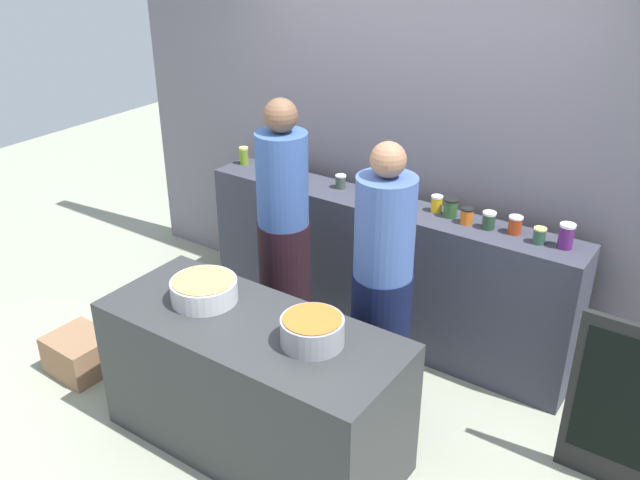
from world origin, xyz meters
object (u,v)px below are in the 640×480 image
at_px(chalkboard_sign, 627,409).
at_px(bread_crate, 80,354).
at_px(preserve_jar_0, 244,156).
at_px(preserve_jar_7, 467,216).
at_px(cooking_pot_left, 204,290).
at_px(cook_with_tongs, 284,245).
at_px(preserve_jar_8, 489,220).
at_px(preserve_jar_9, 515,225).
at_px(preserve_jar_2, 341,181).
at_px(preserve_jar_1, 298,169).
at_px(cook_in_cap, 382,300).
at_px(preserve_jar_5, 437,204).
at_px(preserve_jar_4, 390,201).
at_px(preserve_jar_3, 372,197).
at_px(preserve_jar_6, 451,208).
at_px(cooking_pot_center, 312,331).
at_px(preserve_jar_11, 566,236).
at_px(preserve_jar_10, 539,235).

bearing_deg(chalkboard_sign, bread_crate, -162.92).
relative_size(preserve_jar_0, preserve_jar_7, 1.31).
bearing_deg(cooking_pot_left, preserve_jar_7, 55.76).
height_order(preserve_jar_0, cook_with_tongs, cook_with_tongs).
relative_size(preserve_jar_7, preserve_jar_8, 0.94).
distance_m(preserve_jar_9, cooking_pot_left, 1.88).
bearing_deg(preserve_jar_2, preserve_jar_1, -179.86).
distance_m(preserve_jar_2, cook_in_cap, 1.16).
xyz_separation_m(preserve_jar_2, preserve_jar_5, (0.73, 0.01, 0.01)).
bearing_deg(preserve_jar_4, preserve_jar_0, 175.49).
xyz_separation_m(preserve_jar_0, preserve_jar_8, (1.96, -0.03, -0.01)).
bearing_deg(preserve_jar_3, preserve_jar_6, 12.68).
relative_size(preserve_jar_1, preserve_jar_8, 1.10).
relative_size(cooking_pot_left, bread_crate, 0.95).
height_order(preserve_jar_2, cooking_pot_center, preserve_jar_2).
height_order(cooking_pot_left, bread_crate, cooking_pot_left).
bearing_deg(cook_with_tongs, cooking_pot_center, -45.40).
height_order(preserve_jar_0, preserve_jar_11, preserve_jar_11).
distance_m(preserve_jar_4, preserve_jar_6, 0.39).
distance_m(cooking_pot_left, chalkboard_sign, 2.30).
bearing_deg(cooking_pot_center, preserve_jar_0, 139.09).
xyz_separation_m(preserve_jar_3, preserve_jar_11, (1.24, 0.09, 0.03)).
distance_m(preserve_jar_11, cooking_pot_left, 2.08).
distance_m(preserve_jar_2, preserve_jar_8, 1.10).
bearing_deg(preserve_jar_2, bread_crate, -122.81).
xyz_separation_m(preserve_jar_6, preserve_jar_10, (0.59, -0.05, -0.01)).
relative_size(preserve_jar_1, preserve_jar_6, 1.01).
bearing_deg(chalkboard_sign, cook_with_tongs, -179.75).
bearing_deg(cook_with_tongs, preserve_jar_1, 118.43).
distance_m(preserve_jar_7, preserve_jar_11, 0.60).
bearing_deg(preserve_jar_7, preserve_jar_0, 178.99).
distance_m(preserve_jar_8, preserve_jar_9, 0.16).
bearing_deg(cook_with_tongs, preserve_jar_0, 144.00).
height_order(cook_with_tongs, chalkboard_sign, cook_with_tongs).
distance_m(preserve_jar_11, cook_in_cap, 1.12).
bearing_deg(cooking_pot_center, preserve_jar_11, 59.68).
height_order(cooking_pot_center, bread_crate, cooking_pot_center).
bearing_deg(cook_in_cap, cook_with_tongs, 167.98).
bearing_deg(preserve_jar_0, preserve_jar_3, -5.31).
bearing_deg(preserve_jar_4, preserve_jar_11, 4.43).
xyz_separation_m(preserve_jar_10, cooking_pot_left, (-1.40, -1.36, -0.18)).
xyz_separation_m(preserve_jar_5, preserve_jar_6, (0.11, -0.02, 0.01)).
bearing_deg(preserve_jar_3, preserve_jar_10, 3.32).
xyz_separation_m(cooking_pot_left, bread_crate, (-1.04, -0.16, -0.76)).
relative_size(cooking_pot_left, chalkboard_sign, 0.37).
distance_m(preserve_jar_1, preserve_jar_2, 0.37).
height_order(preserve_jar_2, preserve_jar_9, preserve_jar_9).
distance_m(preserve_jar_3, cook_in_cap, 0.87).
bearing_deg(preserve_jar_5, preserve_jar_11, -3.07).
distance_m(preserve_jar_1, cook_in_cap, 1.44).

